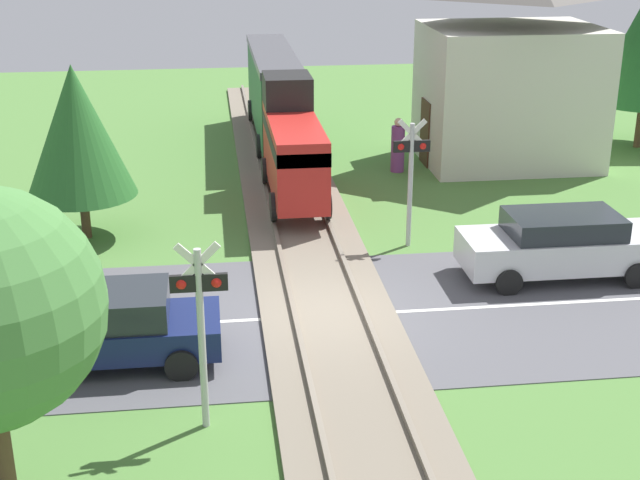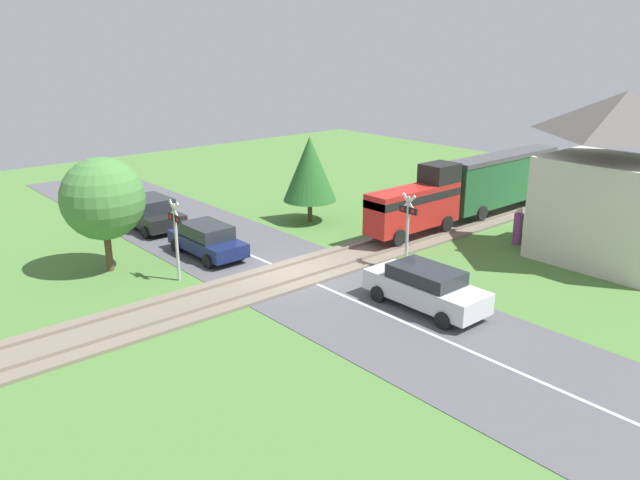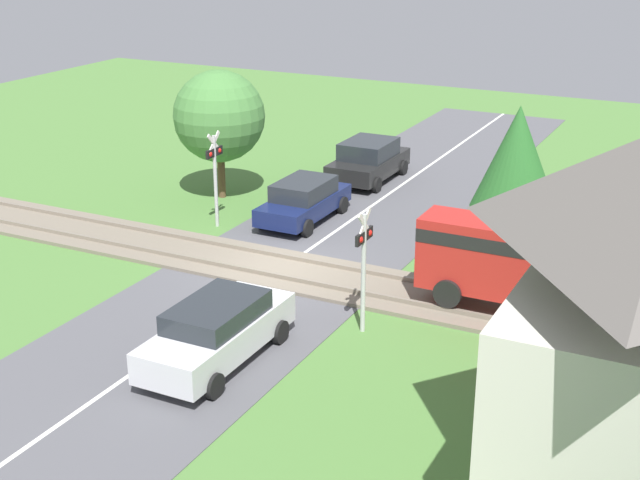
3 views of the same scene
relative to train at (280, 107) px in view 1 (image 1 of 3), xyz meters
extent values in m
plane|color=#4C7A38|center=(0.00, -11.65, -1.87)|extent=(60.00, 60.00, 0.00)
cube|color=#515156|center=(0.00, -11.65, -1.86)|extent=(48.00, 6.40, 0.02)
cube|color=silver|center=(0.00, -11.65, -1.85)|extent=(48.00, 0.12, 0.00)
cube|color=#756B5B|center=(0.00, -11.65, -1.81)|extent=(2.80, 48.00, 0.12)
cube|color=slate|center=(-0.72, -11.65, -1.69)|extent=(0.10, 48.00, 0.12)
cube|color=slate|center=(0.72, -11.65, -1.69)|extent=(0.10, 48.00, 0.12)
cube|color=red|center=(0.00, -4.55, -0.30)|extent=(1.35, 5.29, 1.90)
cube|color=black|center=(0.00, -4.55, 0.22)|extent=(1.37, 5.29, 0.36)
cube|color=black|center=(0.00, -2.75, 1.10)|extent=(1.35, 1.69, 0.90)
cylinder|color=black|center=(-0.72, -6.24, -1.25)|extent=(0.14, 0.76, 0.76)
cylinder|color=black|center=(0.72, -6.24, -1.25)|extent=(0.14, 0.76, 0.76)
cylinder|color=black|center=(-0.72, -2.85, -1.25)|extent=(0.14, 0.76, 0.76)
cylinder|color=black|center=(0.72, -2.85, -1.25)|extent=(0.14, 0.76, 0.76)
cube|color=#235B33|center=(0.00, 2.67, -0.05)|extent=(1.35, 8.35, 2.40)
cube|color=#47474C|center=(0.00, 2.67, 1.27)|extent=(1.41, 8.35, 0.24)
cylinder|color=black|center=(-0.72, 0.00, -1.25)|extent=(0.14, 0.76, 0.76)
cylinder|color=black|center=(0.72, 0.00, -1.25)|extent=(0.14, 0.76, 0.76)
cylinder|color=black|center=(-0.72, 5.34, -1.25)|extent=(0.14, 0.76, 0.76)
cylinder|color=black|center=(0.72, 5.34, -1.25)|extent=(0.14, 0.76, 0.76)
cube|color=#141E4C|center=(-4.31, -13.09, -1.28)|extent=(4.15, 1.65, 0.58)
cube|color=#23282D|center=(-4.31, -13.09, -0.71)|extent=(2.28, 1.52, 0.57)
cylinder|color=black|center=(-2.96, -12.27, -1.57)|extent=(0.60, 0.18, 0.60)
cylinder|color=black|center=(-2.96, -13.92, -1.57)|extent=(0.60, 0.18, 0.60)
cylinder|color=black|center=(-5.65, -12.27, -1.57)|extent=(0.60, 0.18, 0.60)
cylinder|color=black|center=(-5.65, -13.92, -1.57)|extent=(0.60, 0.18, 0.60)
cube|color=silver|center=(5.54, -10.21, -1.20)|extent=(4.54, 1.69, 0.74)
cube|color=#23282D|center=(5.54, -10.21, -0.59)|extent=(2.50, 1.56, 0.48)
cylinder|color=black|center=(4.06, -11.06, -1.57)|extent=(0.60, 0.18, 0.60)
cylinder|color=black|center=(4.06, -9.36, -1.57)|extent=(0.60, 0.18, 0.60)
cylinder|color=black|center=(7.01, -11.06, -1.57)|extent=(0.60, 0.18, 0.60)
cylinder|color=black|center=(7.01, -9.36, -1.57)|extent=(0.60, 0.18, 0.60)
cylinder|color=#B7B7B7|center=(-2.54, -15.47, -0.31)|extent=(0.12, 0.12, 3.12)
cube|color=black|center=(-2.54, -15.47, 0.69)|extent=(0.90, 0.08, 0.28)
sphere|color=red|center=(-2.81, -15.47, 0.69)|extent=(0.18, 0.18, 0.18)
sphere|color=red|center=(-2.27, -15.47, 0.69)|extent=(0.18, 0.18, 0.18)
cube|color=silver|center=(-2.54, -15.47, 1.00)|extent=(0.72, 0.04, 0.72)
cube|color=silver|center=(-2.54, -15.47, 1.00)|extent=(0.72, 0.04, 0.72)
cylinder|color=#B7B7B7|center=(2.54, -7.83, -0.31)|extent=(0.12, 0.12, 3.12)
cube|color=black|center=(2.54, -7.83, 0.69)|extent=(0.90, 0.08, 0.28)
sphere|color=red|center=(2.81, -7.83, 0.69)|extent=(0.18, 0.18, 0.18)
sphere|color=red|center=(2.27, -7.83, 0.69)|extent=(0.18, 0.18, 0.18)
cube|color=silver|center=(2.54, -7.83, 1.00)|extent=(0.72, 0.04, 0.72)
cube|color=silver|center=(2.54, -7.83, 1.00)|extent=(0.72, 0.04, 0.72)
cube|color=beige|center=(7.38, -0.62, 0.33)|extent=(5.41, 4.22, 4.41)
cube|color=#472D1E|center=(4.66, -0.62, -0.82)|extent=(0.06, 1.10, 2.10)
cylinder|color=#7F3D84|center=(3.61, -1.36, -1.14)|extent=(0.43, 0.43, 1.47)
sphere|color=beige|center=(3.61, -1.36, -0.27)|extent=(0.27, 0.27, 0.27)
cylinder|color=brown|center=(12.59, 0.54, -1.08)|extent=(0.24, 0.24, 1.59)
cylinder|color=brown|center=(-5.52, -6.23, -1.30)|extent=(0.24, 0.24, 1.14)
cone|color=#286628|center=(-5.52, -6.23, 0.91)|extent=(2.74, 2.74, 3.29)
cylinder|color=brown|center=(-5.37, -17.07, -1.06)|extent=(0.28, 0.28, 1.63)
camera|label=1|loc=(-2.26, -28.22, 6.20)|focal=50.00mm
camera|label=2|loc=(18.44, -26.26, 7.25)|focal=35.00mm
camera|label=3|loc=(21.19, 0.33, 8.15)|focal=50.00mm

